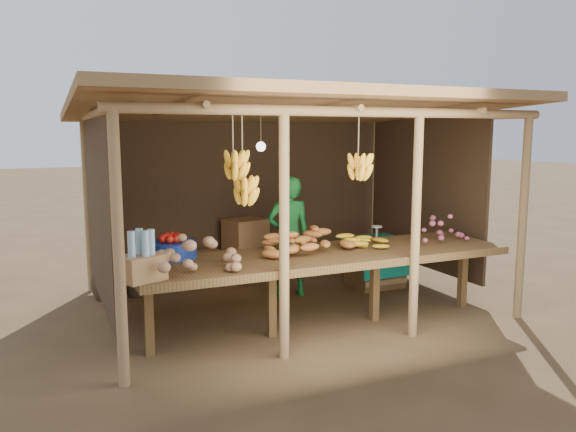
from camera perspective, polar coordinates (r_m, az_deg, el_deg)
name	(u,v)px	position (r m, az deg, el deg)	size (l,w,h in m)	color
ground	(288,303)	(6.78, 0.00, -8.81)	(60.00, 60.00, 0.00)	brown
stall_structure	(282,141)	(6.48, -0.57, 7.61)	(4.70, 3.50, 2.43)	#97764D
counter	(325,258)	(5.77, 3.83, -4.33)	(3.90, 1.05, 0.80)	brown
potato_heap	(196,252)	(4.94, -9.33, -3.68)	(0.96, 0.58, 0.36)	#9E7551
sweet_potato_heap	(310,235)	(5.74, 2.21, -1.93)	(0.98, 0.59, 0.36)	#BE7031
onion_heap	(438,226)	(6.52, 15.02, -0.99)	(0.69, 0.42, 0.35)	#AF556B
banana_pile	(365,231)	(6.04, 7.82, -1.53)	(0.62, 0.37, 0.35)	gold
tomato_basin	(173,248)	(5.60, -11.61, -3.19)	(0.46, 0.46, 0.24)	navy
bottle_box	(141,261)	(4.79, -14.67, -4.44)	(0.42, 0.38, 0.43)	#9C7146
vendor	(289,237)	(6.90, 0.08, -2.12)	(0.54, 0.36, 1.49)	#1A762F
tarp_crate	(375,261)	(7.51, 8.84, -4.49)	(0.71, 0.61, 0.84)	brown
carton_stack	(233,255)	(7.67, -5.66, -3.98)	(1.20, 0.56, 0.83)	#9C7146
burlap_sacks	(124,278)	(7.25, -16.31, -6.03)	(0.79, 0.41, 0.56)	#412E1E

